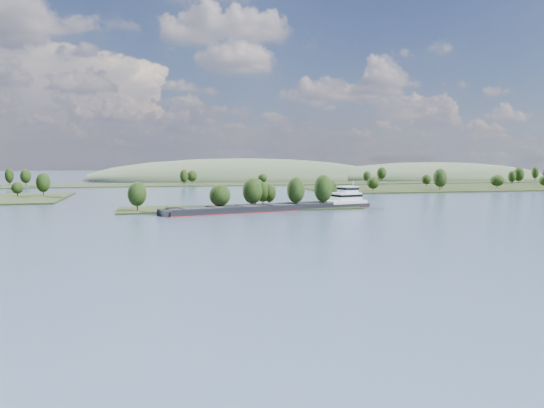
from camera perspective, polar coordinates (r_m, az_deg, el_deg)
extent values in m
plane|color=#3E506B|center=(165.51, 0.14, -2.37)|extent=(1800.00, 1800.00, 0.00)
cube|color=black|center=(223.94, -3.47, -0.50)|extent=(100.00, 30.00, 1.20)
cylinder|color=black|center=(220.18, 2.57, 0.12)|extent=(0.50, 0.50, 4.21)
ellipsoid|color=black|center=(219.81, 2.57, 1.51)|extent=(7.45, 7.45, 10.83)
cylinder|color=black|center=(237.25, -1.81, 0.42)|extent=(0.50, 0.50, 3.88)
ellipsoid|color=black|center=(236.92, -1.81, 1.61)|extent=(8.65, 8.65, 9.97)
cylinder|color=black|center=(216.28, -2.11, 0.03)|extent=(0.50, 0.50, 4.14)
ellipsoid|color=black|center=(215.91, -2.11, 1.42)|extent=(8.25, 8.25, 10.64)
cylinder|color=black|center=(230.40, -0.99, 0.24)|extent=(0.50, 0.50, 3.42)
ellipsoid|color=black|center=(230.09, -0.99, 1.32)|extent=(6.68, 6.68, 8.80)
cylinder|color=black|center=(210.65, -5.62, -0.22)|extent=(0.50, 0.50, 3.39)
ellipsoid|color=black|center=(210.32, -5.63, 0.95)|extent=(8.46, 8.46, 8.71)
cylinder|color=black|center=(213.94, -14.29, -0.22)|extent=(0.50, 0.50, 3.73)
ellipsoid|color=black|center=(213.59, -14.32, 1.05)|extent=(7.36, 7.36, 9.60)
cylinder|color=black|center=(230.91, -0.30, 0.22)|extent=(0.50, 0.50, 3.18)
ellipsoid|color=black|center=(230.62, -0.30, 1.22)|extent=(5.99, 5.99, 8.17)
cylinder|color=black|center=(241.02, 6.29, 0.42)|extent=(0.50, 0.50, 3.53)
ellipsoid|color=black|center=(240.72, 6.30, 1.49)|extent=(6.46, 6.46, 9.09)
cylinder|color=black|center=(223.83, 5.51, 0.22)|extent=(0.50, 0.50, 4.48)
ellipsoid|color=black|center=(223.44, 5.52, 1.67)|extent=(7.79, 7.79, 11.53)
cylinder|color=black|center=(237.00, 2.64, 0.35)|extent=(0.50, 0.50, 3.38)
ellipsoid|color=black|center=(236.71, 2.64, 1.39)|extent=(7.42, 7.42, 8.68)
cylinder|color=black|center=(314.79, -23.37, 1.17)|extent=(0.50, 0.50, 4.18)
ellipsoid|color=black|center=(314.54, -23.40, 2.14)|extent=(7.49, 7.49, 10.74)
cylinder|color=black|center=(318.50, -25.70, 0.99)|extent=(0.50, 0.50, 2.61)
ellipsoid|color=black|center=(318.32, -25.72, 1.59)|extent=(6.09, 6.09, 6.72)
cube|color=black|center=(433.50, 24.86, 1.63)|extent=(320.00, 90.00, 1.60)
cylinder|color=black|center=(340.20, 10.81, 1.62)|extent=(0.50, 0.50, 2.96)
ellipsoid|color=black|center=(340.02, 10.82, 2.26)|extent=(7.75, 7.75, 7.60)
cylinder|color=black|center=(478.16, 25.00, 2.24)|extent=(0.50, 0.50, 4.43)
ellipsoid|color=black|center=(477.99, 25.02, 2.92)|extent=(8.26, 8.26, 11.39)
cylinder|color=black|center=(424.06, 27.26, 1.78)|extent=(0.50, 0.50, 2.83)
cylinder|color=black|center=(398.18, 23.05, 1.78)|extent=(0.50, 0.50, 3.07)
ellipsoid|color=black|center=(398.02, 23.07, 2.34)|extent=(9.39, 9.39, 7.89)
cylinder|color=black|center=(358.27, 17.60, 1.77)|extent=(0.50, 0.50, 4.61)
ellipsoid|color=black|center=(358.03, 17.62, 2.71)|extent=(8.68, 8.68, 11.85)
cylinder|color=black|center=(376.03, 17.81, 1.82)|extent=(0.50, 0.50, 3.50)
ellipsoid|color=black|center=(375.85, 17.83, 2.49)|extent=(6.31, 6.31, 9.00)
cylinder|color=black|center=(409.36, 16.26, 2.04)|extent=(0.50, 0.50, 2.91)
ellipsoid|color=black|center=(409.21, 16.27, 2.55)|extent=(6.79, 6.79, 7.49)
cylinder|color=black|center=(467.62, 24.39, 2.16)|extent=(0.50, 0.50, 3.59)
ellipsoid|color=black|center=(467.47, 24.40, 2.72)|extent=(6.11, 6.11, 9.23)
cube|color=black|center=(441.79, -8.44, 2.07)|extent=(900.00, 60.00, 1.20)
cylinder|color=black|center=(451.11, -26.38, 2.05)|extent=(0.50, 0.50, 4.54)
ellipsoid|color=black|center=(450.92, -26.41, 2.78)|extent=(6.43, 6.43, 11.67)
cylinder|color=black|center=(459.45, 10.17, 2.44)|extent=(0.50, 0.50, 3.39)
ellipsoid|color=black|center=(459.30, 10.18, 2.98)|extent=(6.61, 6.61, 8.71)
cylinder|color=black|center=(446.54, -8.59, 2.41)|extent=(0.50, 0.50, 3.63)
ellipsoid|color=black|center=(446.38, -8.60, 3.00)|extent=(8.38, 8.38, 9.33)
cylinder|color=black|center=(559.03, 26.44, 2.47)|extent=(0.50, 0.50, 4.40)
ellipsoid|color=black|center=(558.88, 26.46, 3.05)|extent=(6.32, 6.32, 11.31)
cylinder|color=black|center=(502.50, 11.70, 2.66)|extent=(0.50, 0.50, 4.29)
ellipsoid|color=black|center=(502.33, 11.71, 3.28)|extent=(8.75, 8.75, 11.03)
cylinder|color=black|center=(444.70, -24.96, 2.05)|extent=(0.50, 0.50, 4.24)
ellipsoid|color=black|center=(444.52, -24.98, 2.74)|extent=(7.88, 7.88, 10.89)
cylinder|color=black|center=(438.82, -1.02, 2.37)|extent=(0.50, 0.50, 2.78)
ellipsoid|color=black|center=(438.68, -1.02, 2.83)|extent=(7.59, 7.59, 7.15)
cylinder|color=black|center=(422.83, -9.44, 2.30)|extent=(0.50, 0.50, 4.06)
ellipsoid|color=black|center=(422.64, -9.45, 3.00)|extent=(6.41, 6.41, 10.44)
ellipsoid|color=#3C4A33|center=(591.02, 16.91, 2.60)|extent=(260.00, 140.00, 36.00)
ellipsoid|color=#3C4A33|center=(548.94, -3.11, 2.64)|extent=(320.00, 160.00, 44.00)
cube|color=black|center=(215.01, 0.15, -0.56)|extent=(88.90, 31.77, 2.44)
cube|color=#9E1114|center=(215.06, 0.15, -0.69)|extent=(89.17, 32.04, 0.28)
cube|color=black|center=(215.89, -2.61, -0.13)|extent=(66.97, 16.70, 0.89)
cube|color=black|center=(206.08, -1.35, -0.36)|extent=(66.97, 16.70, 0.89)
cube|color=black|center=(210.98, -2.00, -0.29)|extent=(67.07, 25.45, 0.33)
cube|color=black|center=(201.84, -8.28, -0.47)|extent=(11.86, 11.20, 0.39)
cube|color=black|center=(206.09, -5.07, -0.33)|extent=(11.86, 11.20, 0.39)
cube|color=black|center=(210.95, -2.00, -0.20)|extent=(11.86, 11.20, 0.39)
cube|color=black|center=(216.40, 0.93, -0.07)|extent=(11.86, 11.20, 0.39)
cube|color=black|center=(222.39, 3.71, 0.05)|extent=(11.86, 11.20, 0.39)
cube|color=black|center=(198.53, -11.46, -0.97)|extent=(5.60, 10.49, 2.22)
cylinder|color=black|center=(198.68, -11.16, -0.52)|extent=(0.32, 0.32, 2.44)
cube|color=silver|center=(232.58, 7.70, 0.27)|extent=(19.77, 14.55, 1.33)
cube|color=silver|center=(233.05, 7.93, 0.82)|extent=(12.88, 11.25, 3.33)
cube|color=black|center=(233.02, 7.93, 0.93)|extent=(13.15, 11.52, 1.00)
cube|color=silver|center=(233.51, 8.16, 1.54)|extent=(8.04, 8.04, 2.44)
cube|color=black|center=(233.49, 8.17, 1.65)|extent=(8.31, 8.31, 0.89)
cube|color=silver|center=(233.44, 8.17, 1.86)|extent=(8.58, 8.58, 0.22)
cylinder|color=silver|center=(234.99, 8.72, 2.20)|extent=(0.27, 0.27, 2.89)
cylinder|color=black|center=(233.65, 6.81, 1.94)|extent=(0.67, 0.67, 1.33)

